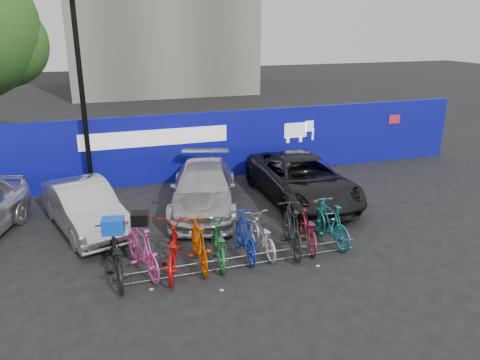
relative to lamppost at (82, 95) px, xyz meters
name	(u,v)px	position (x,y,z in m)	size (l,w,h in m)	color
ground	(237,255)	(3.20, -5.40, -3.27)	(100.00, 100.00, 0.00)	black
hoarding	(185,148)	(3.21, 0.60, -2.07)	(22.00, 0.18, 2.40)	#0A0C8E
lamppost	(82,95)	(0.00, 0.00, 0.00)	(0.25, 0.50, 6.11)	black
bike_rack	(245,260)	(3.20, -6.00, -3.11)	(5.60, 0.03, 0.30)	#595B60
car_1	(85,207)	(-0.23, -2.68, -2.62)	(1.37, 3.93, 1.30)	#BABBBF
car_2	(204,188)	(3.15, -2.30, -2.60)	(1.88, 4.63, 1.34)	#B3B2B8
car_3	(302,179)	(6.25, -2.50, -2.57)	(2.34, 5.07, 1.41)	black
bike_0	(116,256)	(0.36, -5.58, -2.73)	(0.72, 2.06, 1.08)	black
bike_1	(142,248)	(0.94, -5.50, -2.69)	(0.55, 1.95, 1.17)	#EC4BA6
bike_2	(172,249)	(1.59, -5.62, -2.74)	(0.71, 2.03, 1.07)	#BD0C09
bike_3	(199,244)	(2.21, -5.61, -2.72)	(0.51, 1.82, 1.09)	#CE4900
bike_4	(219,243)	(2.69, -5.55, -2.80)	(0.62, 1.78, 0.93)	#1D6C32
bike_5	(245,235)	(3.37, -5.47, -2.73)	(0.51, 1.81, 1.09)	#112BA0
bike_6	(262,235)	(3.83, -5.42, -2.82)	(0.60, 1.71, 0.90)	#B8B9C0
bike_7	(292,228)	(4.54, -5.58, -2.68)	(0.55, 1.96, 1.18)	black
bike_8	(308,227)	(5.03, -5.44, -2.78)	(0.65, 1.87, 0.98)	maroon
bike_9	(330,222)	(5.63, -5.48, -2.71)	(0.52, 1.86, 1.12)	#13727E
cargo_crate	(113,226)	(0.36, -5.58, -2.02)	(0.46, 0.35, 0.33)	blue
cargo_topcase	(140,219)	(0.94, -5.50, -1.96)	(0.37, 0.33, 0.27)	black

